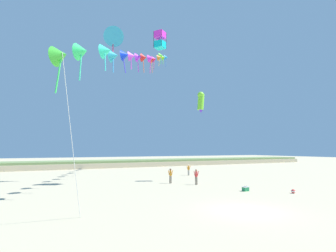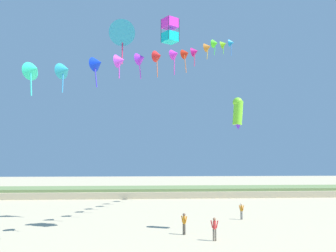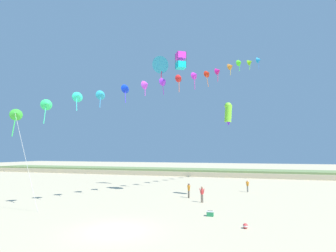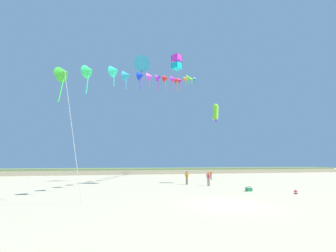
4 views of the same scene
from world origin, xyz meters
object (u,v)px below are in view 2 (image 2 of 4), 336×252
(large_kite_low_lead, at_px, (123,32))
(person_mid_center, at_px, (241,210))
(person_near_right, at_px, (214,227))
(person_near_left, at_px, (184,222))
(large_kite_mid_trail, at_px, (238,112))
(large_kite_high_solo, at_px, (170,30))

(large_kite_low_lead, bearing_deg, person_mid_center, 4.74)
(person_near_right, bearing_deg, person_near_left, 129.95)
(large_kite_mid_trail, bearing_deg, person_near_right, -132.74)
(person_near_right, distance_m, large_kite_high_solo, 16.79)
(person_mid_center, bearing_deg, person_near_right, -116.78)
(person_near_left, height_order, person_near_right, person_near_right)
(person_near_right, distance_m, person_mid_center, 10.39)
(person_near_right, bearing_deg, large_kite_mid_trail, 47.26)
(person_mid_center, distance_m, large_kite_high_solo, 19.07)
(person_near_left, height_order, large_kite_low_lead, large_kite_low_lead)
(person_near_right, relative_size, large_kite_low_lead, 0.36)
(person_near_left, relative_size, large_kite_high_solo, 0.81)
(large_kite_high_solo, bearing_deg, person_near_right, -44.70)
(person_near_right, relative_size, large_kite_high_solo, 0.82)
(person_mid_center, bearing_deg, person_near_left, -134.11)
(person_mid_center, height_order, large_kite_high_solo, large_kite_high_solo)
(large_kite_high_solo, bearing_deg, large_kite_mid_trail, -0.48)
(person_near_left, height_order, large_kite_mid_trail, large_kite_mid_trail)
(large_kite_mid_trail, bearing_deg, large_kite_low_lead, 152.81)
(large_kite_low_lead, bearing_deg, large_kite_high_solo, -49.83)
(person_near_left, relative_size, large_kite_low_lead, 0.36)
(person_mid_center, bearing_deg, large_kite_mid_trail, -106.92)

